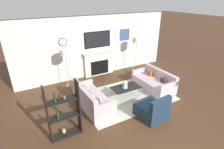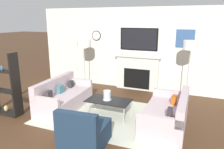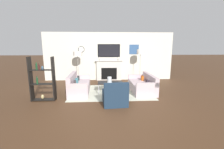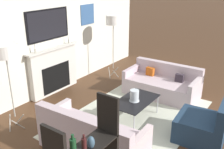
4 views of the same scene
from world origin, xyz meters
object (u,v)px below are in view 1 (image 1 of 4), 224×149
object	(u,v)px
couch_right	(154,82)
armchair	(152,110)
floor_lamp_right	(137,40)
floor_lamp_left	(66,52)
couch_left	(92,100)
hurricane_candle	(125,85)
shelf_unit	(64,113)
coffee_table	(126,88)

from	to	relation	value
couch_right	armchair	world-z (taller)	armchair
floor_lamp_right	armchair	bearing A→B (deg)	-117.39
armchair	floor_lamp_left	bearing A→B (deg)	119.06
couch_left	armchair	size ratio (longest dim) A/B	2.04
hurricane_candle	floor_lamp_left	bearing A→B (deg)	132.71
couch_right	shelf_unit	world-z (taller)	shelf_unit
hurricane_candle	coffee_table	bearing A→B (deg)	-4.30
coffee_table	floor_lamp_right	bearing A→B (deg)	45.64
hurricane_candle	shelf_unit	world-z (taller)	shelf_unit
couch_left	couch_right	world-z (taller)	couch_left
armchair	hurricane_candle	distance (m)	1.38
hurricane_candle	couch_right	bearing A→B (deg)	1.87
hurricane_candle	floor_lamp_left	xyz separation A→B (m)	(-1.57, 1.70, 0.99)
couch_right	hurricane_candle	distance (m)	1.46
couch_left	couch_right	bearing A→B (deg)	0.08
couch_left	hurricane_candle	distance (m)	1.32
couch_right	coffee_table	size ratio (longest dim) A/B	1.66
couch_left	coffee_table	distance (m)	1.35
couch_right	hurricane_candle	world-z (taller)	couch_right
couch_right	hurricane_candle	xyz separation A→B (m)	(-1.43, -0.05, 0.27)
couch_left	floor_lamp_left	distance (m)	2.09
armchair	coffee_table	size ratio (longest dim) A/B	0.84
shelf_unit	floor_lamp_left	bearing A→B (deg)	71.27
floor_lamp_left	armchair	bearing A→B (deg)	-60.94
couch_right	floor_lamp_right	size ratio (longest dim) A/B	0.98
armchair	shelf_unit	distance (m)	2.64
floor_lamp_left	shelf_unit	world-z (taller)	floor_lamp_left
couch_left	shelf_unit	bearing A→B (deg)	-142.54
couch_right	floor_lamp_left	size ratio (longest dim) A/B	1.04
armchair	coffee_table	world-z (taller)	armchair
couch_right	coffee_table	distance (m)	1.40
coffee_table	hurricane_candle	xyz separation A→B (m)	(-0.04, 0.00, 0.13)
floor_lamp_left	hurricane_candle	bearing A→B (deg)	-47.29
coffee_table	shelf_unit	xyz separation A→B (m)	(-2.46, -0.81, 0.33)
couch_left	shelf_unit	size ratio (longest dim) A/B	1.15
hurricane_candle	shelf_unit	xyz separation A→B (m)	(-2.42, -0.82, 0.20)
hurricane_candle	shelf_unit	distance (m)	2.56
coffee_table	shelf_unit	world-z (taller)	shelf_unit
couch_left	floor_lamp_right	distance (m)	3.68
coffee_table	hurricane_candle	size ratio (longest dim) A/B	4.53
couch_right	armchair	size ratio (longest dim) A/B	1.97
floor_lamp_right	floor_lamp_left	bearing A→B (deg)	180.00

